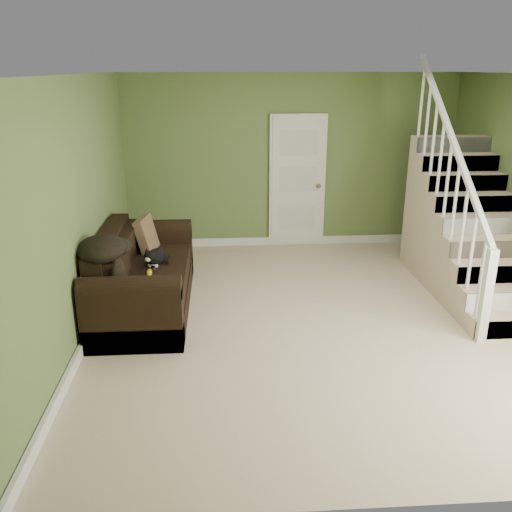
{
  "coord_description": "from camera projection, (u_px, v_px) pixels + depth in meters",
  "views": [
    {
      "loc": [
        -1.08,
        -5.43,
        2.66
      ],
      "look_at": [
        -0.71,
        0.17,
        0.7
      ],
      "focal_mm": 38.0,
      "sensor_mm": 36.0,
      "label": 1
    }
  ],
  "objects": [
    {
      "name": "staircase",
      "position": [
        463.0,
        235.0,
        6.89
      ],
      "size": [
        1.0,
        2.51,
        2.82
      ],
      "color": "#C7AB90",
      "rests_on": "floor"
    },
    {
      "name": "baseboard_left",
      "position": [
        95.0,
        321.0,
        5.88
      ],
      "size": [
        0.04,
        5.5,
        0.12
      ],
      "primitive_type": "cube",
      "color": "white",
      "rests_on": "floor"
    },
    {
      "name": "side_table",
      "position": [
        134.0,
        262.0,
        6.99
      ],
      "size": [
        0.54,
        0.54,
        0.78
      ],
      "rotation": [
        0.0,
        0.0,
        -0.21
      ],
      "color": "black",
      "rests_on": "floor"
    },
    {
      "name": "wall_left",
      "position": [
        80.0,
        210.0,
        5.47
      ],
      "size": [
        0.04,
        5.5,
        2.6
      ],
      "primitive_type": "cube",
      "color": "#5F7740",
      "rests_on": "floor"
    },
    {
      "name": "ceiling",
      "position": [
        330.0,
        74.0,
        5.2
      ],
      "size": [
        5.0,
        5.5,
        0.01
      ],
      "primitive_type": "cube",
      "color": "white",
      "rests_on": "wall_back"
    },
    {
      "name": "banana",
      "position": [
        149.0,
        273.0,
        5.96
      ],
      "size": [
        0.07,
        0.22,
        0.06
      ],
      "primitive_type": "ellipsoid",
      "rotation": [
        0.0,
        0.0,
        0.06
      ],
      "color": "gold",
      "rests_on": "sofa"
    },
    {
      "name": "sofa",
      "position": [
        141.0,
        279.0,
        6.26
      ],
      "size": [
        0.99,
        2.29,
        0.9
      ],
      "color": "black",
      "rests_on": "floor"
    },
    {
      "name": "door",
      "position": [
        297.0,
        182.0,
        8.28
      ],
      "size": [
        0.86,
        0.12,
        2.02
      ],
      "color": "white",
      "rests_on": "floor"
    },
    {
      "name": "wall_front",
      "position": [
        416.0,
        324.0,
        3.04
      ],
      "size": [
        5.0,
        0.04,
        2.6
      ],
      "primitive_type": "cube",
      "color": "#5F7740",
      "rests_on": "floor"
    },
    {
      "name": "baseboard_back",
      "position": [
        289.0,
        240.0,
        8.6
      ],
      "size": [
        5.0,
        0.04,
        0.12
      ],
      "primitive_type": "cube",
      "color": "white",
      "rests_on": "floor"
    },
    {
      "name": "throw_pillow",
      "position": [
        147.0,
        235.0,
        6.76
      ],
      "size": [
        0.28,
        0.47,
        0.46
      ],
      "primitive_type": "cube",
      "rotation": [
        0.0,
        -0.24,
        -0.15
      ],
      "color": "#462C1C",
      "rests_on": "sofa"
    },
    {
      "name": "throw_blanket",
      "position": [
        101.0,
        249.0,
        5.45
      ],
      "size": [
        0.55,
        0.68,
        0.26
      ],
      "primitive_type": "ellipsoid",
      "rotation": [
        0.0,
        0.0,
        -0.14
      ],
      "color": "black",
      "rests_on": "sofa"
    },
    {
      "name": "floor",
      "position": [
        320.0,
        319.0,
        6.06
      ],
      "size": [
        5.0,
        5.5,
        0.01
      ],
      "primitive_type": "cube",
      "color": "#C7AB90",
      "rests_on": "ground"
    },
    {
      "name": "wall_back",
      "position": [
        291.0,
        162.0,
        8.22
      ],
      "size": [
        5.0,
        0.04,
        2.6
      ],
      "primitive_type": "cube",
      "color": "#5F7740",
      "rests_on": "floor"
    },
    {
      "name": "cat",
      "position": [
        156.0,
        257.0,
        6.27
      ],
      "size": [
        0.29,
        0.53,
        0.25
      ],
      "rotation": [
        0.0,
        0.0,
        -0.31
      ],
      "color": "black",
      "rests_on": "sofa"
    }
  ]
}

